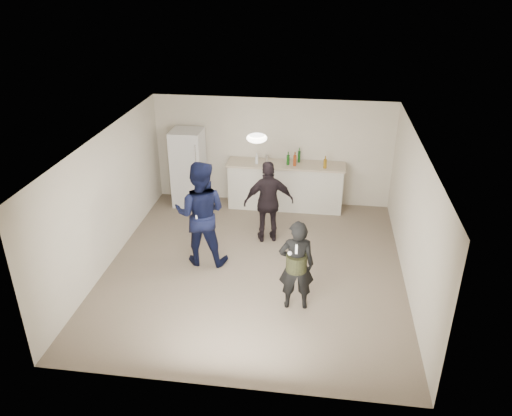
# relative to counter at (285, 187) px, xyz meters

# --- Properties ---
(floor) EXTENTS (6.00, 6.00, 0.00)m
(floor) POSITION_rel_counter_xyz_m (-0.35, -2.67, -0.53)
(floor) COLOR #6B5B4C
(floor) RESTS_ON ground
(ceiling) EXTENTS (6.00, 6.00, 0.00)m
(ceiling) POSITION_rel_counter_xyz_m (-0.35, -2.67, 1.98)
(ceiling) COLOR silver
(ceiling) RESTS_ON wall_back
(wall_back) EXTENTS (6.00, 0.00, 6.00)m
(wall_back) POSITION_rel_counter_xyz_m (-0.35, 0.33, 0.72)
(wall_back) COLOR beige
(wall_back) RESTS_ON floor
(wall_front) EXTENTS (6.00, 0.00, 6.00)m
(wall_front) POSITION_rel_counter_xyz_m (-0.35, -5.67, 0.72)
(wall_front) COLOR beige
(wall_front) RESTS_ON floor
(wall_left) EXTENTS (0.00, 6.00, 6.00)m
(wall_left) POSITION_rel_counter_xyz_m (-3.10, -2.67, 0.72)
(wall_left) COLOR beige
(wall_left) RESTS_ON floor
(wall_right) EXTENTS (0.00, 6.00, 6.00)m
(wall_right) POSITION_rel_counter_xyz_m (2.40, -2.67, 0.72)
(wall_right) COLOR beige
(wall_right) RESTS_ON floor
(counter) EXTENTS (2.60, 0.56, 1.05)m
(counter) POSITION_rel_counter_xyz_m (0.00, 0.00, 0.00)
(counter) COLOR beige
(counter) RESTS_ON floor
(counter_top) EXTENTS (2.68, 0.64, 0.04)m
(counter_top) POSITION_rel_counter_xyz_m (0.00, 0.00, 0.55)
(counter_top) COLOR #C1AE95
(counter_top) RESTS_ON counter
(fridge) EXTENTS (0.70, 0.70, 1.80)m
(fridge) POSITION_rel_counter_xyz_m (-2.26, -0.07, 0.38)
(fridge) COLOR white
(fridge) RESTS_ON floor
(fridge_handle) EXTENTS (0.02, 0.02, 0.60)m
(fridge_handle) POSITION_rel_counter_xyz_m (-1.98, -0.44, 0.78)
(fridge_handle) COLOR silver
(fridge_handle) RESTS_ON fridge
(ceiling_dome) EXTENTS (0.36, 0.36, 0.16)m
(ceiling_dome) POSITION_rel_counter_xyz_m (-0.35, -2.37, 1.93)
(ceiling_dome) COLOR white
(ceiling_dome) RESTS_ON ceiling
(shaker) EXTENTS (0.08, 0.08, 0.17)m
(shaker) POSITION_rel_counter_xyz_m (-0.45, 0.10, 0.65)
(shaker) COLOR silver
(shaker) RESTS_ON counter_top
(man) EXTENTS (1.00, 0.78, 2.03)m
(man) POSITION_rel_counter_xyz_m (-1.37, -2.56, 0.49)
(man) COLOR #0F1540
(man) RESTS_ON floor
(woman) EXTENTS (0.62, 0.45, 1.59)m
(woman) POSITION_rel_counter_xyz_m (0.49, -3.75, 0.27)
(woman) COLOR black
(woman) RESTS_ON floor
(camo_shorts) EXTENTS (0.34, 0.34, 0.28)m
(camo_shorts) POSITION_rel_counter_xyz_m (0.49, -3.75, 0.32)
(camo_shorts) COLOR #303719
(camo_shorts) RESTS_ON woman
(spectator) EXTENTS (1.08, 0.65, 1.72)m
(spectator) POSITION_rel_counter_xyz_m (-0.21, -1.58, 0.34)
(spectator) COLOR black
(spectator) RESTS_ON floor
(remote_man) EXTENTS (0.04, 0.04, 0.15)m
(remote_man) POSITION_rel_counter_xyz_m (-1.37, -2.84, 0.53)
(remote_man) COLOR white
(remote_man) RESTS_ON man
(nunchuk_man) EXTENTS (0.07, 0.07, 0.07)m
(nunchuk_man) POSITION_rel_counter_xyz_m (-1.25, -2.81, 0.45)
(nunchuk_man) COLOR silver
(nunchuk_man) RESTS_ON man
(remote_woman) EXTENTS (0.04, 0.04, 0.15)m
(remote_woman) POSITION_rel_counter_xyz_m (0.49, -4.00, 0.72)
(remote_woman) COLOR white
(remote_woman) RESTS_ON woman
(nunchuk_woman) EXTENTS (0.07, 0.07, 0.07)m
(nunchuk_woman) POSITION_rel_counter_xyz_m (0.39, -3.97, 0.62)
(nunchuk_woman) COLOR white
(nunchuk_woman) RESTS_ON woman
(bottle_cluster) EXTENTS (1.60, 0.36, 0.27)m
(bottle_cluster) POSITION_rel_counter_xyz_m (0.21, -0.05, 0.68)
(bottle_cluster) COLOR #154917
(bottle_cluster) RESTS_ON counter_top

